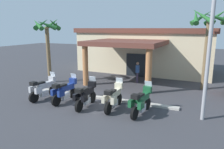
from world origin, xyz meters
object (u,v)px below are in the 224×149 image
at_px(motorcycle_black, 86,95).
at_px(pedestrian, 137,71).
at_px(motel_building, 145,49).
at_px(motorcycle_silver, 43,88).
at_px(motorcycle_blue, 65,91).
at_px(motorcycle_cream, 114,97).
at_px(roadside_sign, 213,9).
at_px(palm_tree_near_portico, 208,29).
at_px(motorcycle_green, 141,102).
at_px(palm_tree_roadside, 47,32).

relative_size(motorcycle_black, pedestrian, 1.29).
bearing_deg(motel_building, motorcycle_silver, -105.03).
distance_m(motorcycle_blue, motorcycle_cream, 3.15).
bearing_deg(roadside_sign, motel_building, 117.76).
bearing_deg(motorcycle_cream, motorcycle_black, 100.69).
distance_m(motorcycle_blue, palm_tree_near_portico, 10.54).
xyz_separation_m(pedestrian, palm_tree_near_portico, (4.98, 0.01, 3.35)).
relative_size(motorcycle_green, palm_tree_roadside, 0.42).
bearing_deg(motorcycle_green, palm_tree_near_portico, -16.02).
bearing_deg(motorcycle_silver, pedestrian, -27.02).
xyz_separation_m(palm_tree_roadside, roadside_sign, (11.66, -2.87, 1.14)).
xyz_separation_m(motorcycle_silver, pedestrian, (4.27, 6.29, 0.30)).
xyz_separation_m(motorcycle_blue, roadside_sign, (7.67, 0.60, 4.52)).
xyz_separation_m(motel_building, pedestrian, (0.74, -5.24, -1.25)).
bearing_deg(roadside_sign, motorcycle_blue, -175.51).
distance_m(motorcycle_blue, pedestrian, 6.78).
xyz_separation_m(motorcycle_black, motorcycle_cream, (1.58, 0.30, 0.00)).
height_order(motorcycle_cream, palm_tree_near_portico, palm_tree_near_portico).
height_order(motel_building, motorcycle_black, motel_building).
bearing_deg(palm_tree_roadside, palm_tree_near_portico, 13.28).
bearing_deg(motorcycle_black, motorcycle_silver, 86.30).
distance_m(motorcycle_green, palm_tree_near_portico, 7.79).
bearing_deg(palm_tree_roadside, motorcycle_blue, -41.07).
relative_size(pedestrian, palm_tree_roadside, 0.33).
distance_m(motorcycle_cream, motorcycle_green, 1.58).
bearing_deg(motorcycle_blue, motorcycle_black, -91.45).
bearing_deg(roadside_sign, palm_tree_near_portico, 89.93).
distance_m(motorcycle_silver, motorcycle_cream, 4.73).
relative_size(motel_building, palm_tree_near_portico, 2.34).
height_order(motorcycle_blue, palm_tree_near_portico, palm_tree_near_portico).
height_order(pedestrian, roadside_sign, roadside_sign).
distance_m(motorcycle_black, palm_tree_near_portico, 9.59).
relative_size(motorcycle_silver, motorcycle_cream, 1.00).
distance_m(motorcycle_cream, roadside_sign, 6.41).
height_order(motorcycle_green, pedestrian, pedestrian).
distance_m(motorcycle_blue, motorcycle_green, 4.73).
bearing_deg(motorcycle_blue, motorcycle_cream, -82.11).
distance_m(motorcycle_black, palm_tree_roadside, 7.48).
relative_size(motorcycle_blue, roadside_sign, 0.28).
height_order(palm_tree_near_portico, palm_tree_roadside, palm_tree_near_portico).
height_order(motel_building, motorcycle_blue, motel_building).
relative_size(motel_building, pedestrian, 7.94).
height_order(motorcycle_silver, motorcycle_green, same).
relative_size(motorcycle_cream, roadside_sign, 0.28).
height_order(motel_building, motorcycle_silver, motel_building).
bearing_deg(motorcycle_black, pedestrian, -10.89).
height_order(motorcycle_black, roadside_sign, roadside_sign).
relative_size(motorcycle_cream, palm_tree_near_portico, 0.38).
xyz_separation_m(motorcycle_silver, motorcycle_cream, (4.73, 0.15, 0.00)).
distance_m(motel_building, roadside_sign, 12.62).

